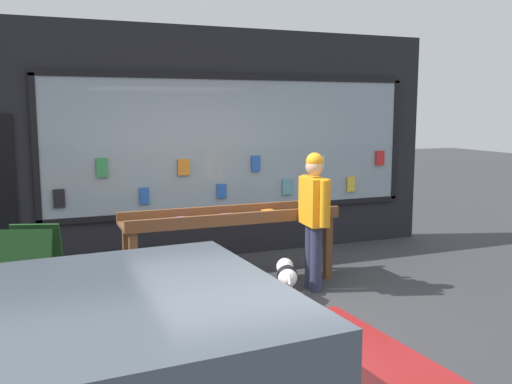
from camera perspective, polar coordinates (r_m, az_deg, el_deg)
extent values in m
plane|color=#38383A|center=(6.35, 0.42, -11.58)|extent=(40.00, 40.00, 0.00)
cube|color=black|center=(8.26, -6.00, 4.74)|extent=(7.53, 0.20, 3.31)
cube|color=#8C9EA8|center=(8.31, -1.92, 4.81)|extent=(5.48, 0.03, 1.92)
cube|color=black|center=(8.31, -1.95, 11.42)|extent=(5.56, 0.06, 0.08)
cube|color=black|center=(8.43, -1.89, -1.72)|extent=(5.56, 0.06, 0.08)
cube|color=black|center=(7.80, -21.22, 4.02)|extent=(0.08, 0.06, 1.92)
cube|color=black|center=(9.61, 13.67, 5.05)|extent=(0.08, 0.06, 1.92)
cube|color=black|center=(7.84, -19.10, -0.62)|extent=(0.14, 0.03, 0.24)
cube|color=#338C4C|center=(7.84, -15.15, 2.36)|extent=(0.15, 0.03, 0.25)
cube|color=#2659B2|center=(7.98, -11.10, -0.37)|extent=(0.13, 0.03, 0.22)
cube|color=orange|center=(8.05, -7.23, 2.48)|extent=(0.17, 0.03, 0.23)
cube|color=#2659B2|center=(8.26, -3.47, 0.10)|extent=(0.14, 0.03, 0.21)
cube|color=#2659B2|center=(8.40, -0.03, 2.88)|extent=(0.13, 0.03, 0.23)
cube|color=#5999A5|center=(8.65, 3.15, 0.53)|extent=(0.16, 0.03, 0.24)
cube|color=silver|center=(8.86, 6.42, 2.96)|extent=(0.14, 0.03, 0.20)
cube|color=yellow|center=(9.18, 9.46, 0.78)|extent=(0.13, 0.03, 0.24)
cube|color=red|center=(9.43, 12.29, 3.34)|extent=(0.15, 0.03, 0.23)
cube|color=brown|center=(6.57, -12.13, -7.39)|extent=(0.09, 0.09, 0.81)
cube|color=brown|center=(7.36, 7.19, -5.57)|extent=(0.09, 0.09, 0.81)
cube|color=brown|center=(7.01, -12.76, -6.42)|extent=(0.09, 0.09, 0.81)
cube|color=brown|center=(7.75, 5.54, -4.82)|extent=(0.09, 0.09, 0.81)
cube|color=brown|center=(6.98, -2.56, -2.70)|extent=(2.66, 0.64, 0.04)
cube|color=brown|center=(6.71, -1.77, -2.63)|extent=(2.66, 0.08, 0.12)
cube|color=brown|center=(7.23, -3.29, -1.84)|extent=(2.66, 0.08, 0.12)
cube|color=orange|center=(6.52, -11.87, -3.36)|extent=(0.16, 0.21, 0.03)
cube|color=#994CA5|center=(6.89, -7.32, -2.65)|extent=(0.16, 0.23, 0.02)
cube|color=#994CA5|center=(7.04, -2.73, -2.36)|extent=(0.15, 0.22, 0.02)
cube|color=orange|center=(7.27, 1.43, -1.97)|extent=(0.18, 0.24, 0.03)
cube|color=#338C4C|center=(7.31, 6.43, -2.00)|extent=(0.15, 0.23, 0.02)
cylinder|color=#2D334C|center=(6.84, 6.00, -6.67)|extent=(0.14, 0.14, 0.80)
cylinder|color=#2D334C|center=(6.98, 5.49, -6.36)|extent=(0.14, 0.14, 0.80)
cube|color=orange|center=(6.77, 5.83, -0.93)|extent=(0.26, 0.47, 0.56)
cylinder|color=orange|center=(6.51, 6.80, -1.19)|extent=(0.09, 0.09, 0.54)
cylinder|color=orange|center=(7.02, 4.93, -0.46)|extent=(0.09, 0.09, 0.54)
sphere|color=tan|center=(6.71, 5.88, 2.52)|extent=(0.22, 0.22, 0.22)
sphere|color=orange|center=(6.71, 5.89, 3.07)|extent=(0.20, 0.20, 0.20)
ellipsoid|color=white|center=(6.49, 3.14, -8.41)|extent=(0.34, 0.45, 0.22)
ellipsoid|color=black|center=(6.48, 3.14, -8.32)|extent=(0.30, 0.30, 0.23)
sphere|color=white|center=(6.70, 2.91, -7.46)|extent=(0.20, 0.20, 0.20)
cylinder|color=white|center=(6.26, 3.38, -8.71)|extent=(0.06, 0.10, 0.12)
cylinder|color=white|center=(6.67, 3.49, -9.78)|extent=(0.04, 0.04, 0.18)
cylinder|color=white|center=(6.65, 2.52, -9.80)|extent=(0.04, 0.04, 0.18)
cylinder|color=white|center=(6.44, 3.74, -10.43)|extent=(0.04, 0.04, 0.18)
cylinder|color=white|center=(6.43, 2.74, -10.46)|extent=(0.04, 0.04, 0.18)
cube|color=#193F19|center=(6.28, -22.08, -7.84)|extent=(0.57, 0.41, 0.94)
cube|color=brown|center=(6.28, -22.08, -7.84)|extent=(0.55, 0.22, 0.07)
cube|color=#193F19|center=(6.73, -20.80, -6.71)|extent=(0.57, 0.41, 0.94)
cube|color=brown|center=(6.73, -20.80, -6.71)|extent=(0.55, 0.22, 0.07)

